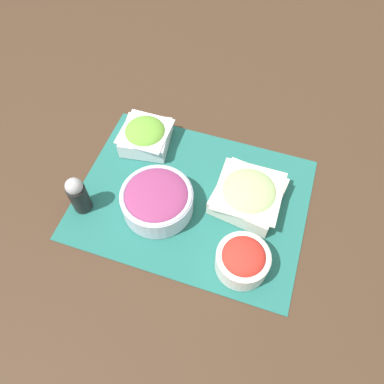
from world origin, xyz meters
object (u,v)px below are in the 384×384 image
(tomato_bowl, at_px, (243,259))
(pepper_shaker, at_px, (78,194))
(cucumber_bowl, at_px, (248,194))
(onion_bowl, at_px, (157,199))
(lettuce_bowl, at_px, (146,135))

(tomato_bowl, distance_m, pepper_shaker, 0.43)
(tomato_bowl, xyz_separation_m, cucumber_bowl, (0.03, -0.18, -0.01))
(cucumber_bowl, bearing_deg, onion_bowl, 23.11)
(tomato_bowl, height_order, onion_bowl, same)
(pepper_shaker, bearing_deg, tomato_bowl, 176.11)
(lettuce_bowl, relative_size, pepper_shaker, 1.26)
(cucumber_bowl, height_order, pepper_shaker, pepper_shaker)
(pepper_shaker, bearing_deg, lettuce_bowl, -107.29)
(pepper_shaker, bearing_deg, onion_bowl, -162.80)
(lettuce_bowl, bearing_deg, pepper_shaker, 72.71)
(cucumber_bowl, relative_size, onion_bowl, 1.00)
(onion_bowl, relative_size, pepper_shaker, 1.56)
(lettuce_bowl, distance_m, pepper_shaker, 0.26)
(onion_bowl, xyz_separation_m, lettuce_bowl, (0.11, -0.19, -0.01))
(tomato_bowl, height_order, cucumber_bowl, tomato_bowl)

